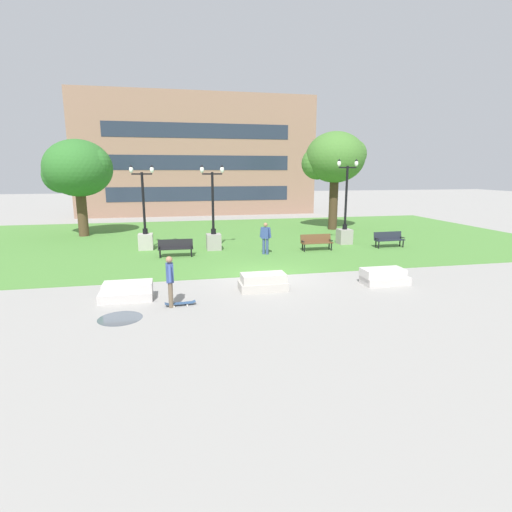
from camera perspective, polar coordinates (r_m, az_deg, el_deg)
name	(u,v)px	position (r m, az deg, el deg)	size (l,w,h in m)	color
ground_plane	(267,276)	(17.19, 1.52, -2.85)	(140.00, 140.00, 0.00)	gray
grass_lawn	(232,238)	(26.80, -3.47, 2.57)	(40.00, 20.00, 0.02)	#4C8438
concrete_block_center	(127,292)	(14.65, -17.95, -4.86)	(1.81, 0.90, 0.64)	#BCB7B2
concrete_block_left	(263,282)	(15.09, 1.04, -3.77)	(1.80, 0.90, 0.64)	#B2ADA3
concrete_block_right	(384,277)	(16.66, 17.83, -2.83)	(1.84, 0.90, 0.64)	#BCB7B2
person_skateboarder	(170,278)	(13.41, -12.19, -3.16)	(0.25, 1.11, 1.71)	brown
skateboard	(180,303)	(13.68, -10.76, -6.65)	(1.03, 0.28, 0.14)	#2D4C75
puddle	(120,318)	(13.04, -18.83, -8.43)	(1.34, 1.34, 0.01)	#47515B
park_bench_near_left	(316,241)	(22.75, 8.63, 2.10)	(1.81, 0.56, 0.90)	brown
park_bench_near_right	(389,238)	(24.68, 18.45, 2.39)	(1.82, 0.60, 0.90)	#1E232D
park_bench_far_left	(176,247)	(21.24, -11.42, 1.29)	(1.81, 0.57, 0.90)	black
lamp_post_center	(214,233)	(22.73, -6.09, 3.32)	(1.32, 0.80, 4.74)	gray
lamp_post_left	(345,227)	(25.05, 12.56, 4.05)	(1.32, 0.80, 5.10)	gray
lamp_post_right	(145,233)	(23.52, -15.54, 3.24)	(1.32, 0.80, 4.73)	#ADA89E
tree_near_left	(334,159)	(31.03, 11.13, 13.49)	(4.60, 4.38, 7.25)	#42301E
tree_far_right	(77,169)	(29.76, -24.15, 11.23)	(4.65, 4.43, 6.46)	#4C3823
person_bystander_near_lawn	(265,237)	(21.34, 1.36, 2.79)	(0.61, 0.43, 1.71)	#384C7A
building_facade_distant	(199,155)	(40.77, -8.15, 14.07)	(23.74, 1.03, 11.86)	#8E6B56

